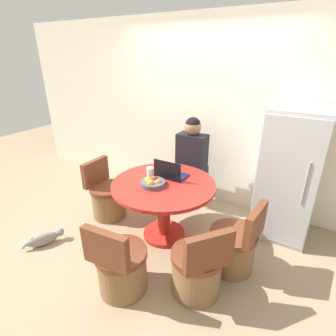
{
  "coord_description": "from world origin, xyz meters",
  "views": [
    {
      "loc": [
        1.43,
        -2.09,
        2.1
      ],
      "look_at": [
        0.02,
        0.29,
        0.88
      ],
      "focal_mm": 28.0,
      "sensor_mm": 36.0,
      "label": 1
    }
  ],
  "objects_px": {
    "chair_near_camera": "(121,268)",
    "person_seated": "(193,159)",
    "chair_right_side": "(234,247)",
    "chair_near_right_corner": "(197,270)",
    "cat": "(45,238)",
    "laptop": "(171,174)",
    "refrigerator": "(289,175)",
    "chair_left_side": "(108,198)",
    "fruit_bowl": "(153,183)",
    "dining_table": "(164,197)"
  },
  "relations": [
    {
      "from": "chair_near_camera",
      "to": "person_seated",
      "type": "height_order",
      "value": "person_seated"
    },
    {
      "from": "chair_right_side",
      "to": "chair_near_camera",
      "type": "bearing_deg",
      "value": -39.61
    },
    {
      "from": "chair_near_right_corner",
      "to": "person_seated",
      "type": "distance_m",
      "value": 1.63
    },
    {
      "from": "chair_right_side",
      "to": "cat",
      "type": "xyz_separation_m",
      "value": [
        -2.03,
        -0.78,
        -0.19
      ]
    },
    {
      "from": "laptop",
      "to": "cat",
      "type": "distance_m",
      "value": 1.68
    },
    {
      "from": "chair_near_camera",
      "to": "chair_near_right_corner",
      "type": "xyz_separation_m",
      "value": [
        0.63,
        0.34,
        0.0
      ]
    },
    {
      "from": "refrigerator",
      "to": "chair_left_side",
      "type": "xyz_separation_m",
      "value": [
        -2.12,
        -0.84,
        -0.52
      ]
    },
    {
      "from": "refrigerator",
      "to": "fruit_bowl",
      "type": "height_order",
      "value": "refrigerator"
    },
    {
      "from": "fruit_bowl",
      "to": "person_seated",
      "type": "bearing_deg",
      "value": 86.82
    },
    {
      "from": "dining_table",
      "to": "fruit_bowl",
      "type": "height_order",
      "value": "fruit_bowl"
    },
    {
      "from": "chair_left_side",
      "to": "chair_near_right_corner",
      "type": "height_order",
      "value": "same"
    },
    {
      "from": "chair_left_side",
      "to": "cat",
      "type": "xyz_separation_m",
      "value": [
        -0.23,
        -0.86,
        -0.19
      ]
    },
    {
      "from": "refrigerator",
      "to": "dining_table",
      "type": "relative_size",
      "value": 1.32
    },
    {
      "from": "chair_right_side",
      "to": "chair_near_camera",
      "type": "xyz_separation_m",
      "value": [
        -0.82,
        -0.81,
        0.0
      ]
    },
    {
      "from": "laptop",
      "to": "fruit_bowl",
      "type": "distance_m",
      "value": 0.3
    },
    {
      "from": "fruit_bowl",
      "to": "cat",
      "type": "distance_m",
      "value": 1.47
    },
    {
      "from": "chair_near_right_corner",
      "to": "person_seated",
      "type": "xyz_separation_m",
      "value": [
        -0.73,
        1.38,
        0.48
      ]
    },
    {
      "from": "chair_left_side",
      "to": "chair_near_right_corner",
      "type": "bearing_deg",
      "value": -109.4
    },
    {
      "from": "refrigerator",
      "to": "chair_right_side",
      "type": "relative_size",
      "value": 1.99
    },
    {
      "from": "dining_table",
      "to": "chair_near_right_corner",
      "type": "bearing_deg",
      "value": -38.62
    },
    {
      "from": "person_seated",
      "to": "chair_right_side",
      "type": "bearing_deg",
      "value": 135.45
    },
    {
      "from": "chair_right_side",
      "to": "cat",
      "type": "relative_size",
      "value": 1.81
    },
    {
      "from": "dining_table",
      "to": "chair_near_camera",
      "type": "height_order",
      "value": "chair_near_camera"
    },
    {
      "from": "dining_table",
      "to": "chair_near_camera",
      "type": "distance_m",
      "value": 0.95
    },
    {
      "from": "chair_near_camera",
      "to": "cat",
      "type": "xyz_separation_m",
      "value": [
        -1.21,
        0.04,
        -0.19
      ]
    },
    {
      "from": "dining_table",
      "to": "laptop",
      "type": "relative_size",
      "value": 3.36
    },
    {
      "from": "chair_near_right_corner",
      "to": "laptop",
      "type": "relative_size",
      "value": 2.23
    },
    {
      "from": "chair_left_side",
      "to": "chair_near_right_corner",
      "type": "relative_size",
      "value": 1.0
    },
    {
      "from": "dining_table",
      "to": "fruit_bowl",
      "type": "xyz_separation_m",
      "value": [
        -0.07,
        -0.12,
        0.22
      ]
    },
    {
      "from": "chair_near_camera",
      "to": "chair_left_side",
      "type": "relative_size",
      "value": 1.0
    },
    {
      "from": "refrigerator",
      "to": "chair_near_camera",
      "type": "distance_m",
      "value": 2.14
    },
    {
      "from": "fruit_bowl",
      "to": "refrigerator",
      "type": "bearing_deg",
      "value": 36.48
    },
    {
      "from": "refrigerator",
      "to": "chair_left_side",
      "type": "bearing_deg",
      "value": -158.47
    },
    {
      "from": "dining_table",
      "to": "chair_right_side",
      "type": "bearing_deg",
      "value": -5.57
    },
    {
      "from": "chair_left_side",
      "to": "fruit_bowl",
      "type": "height_order",
      "value": "fruit_bowl"
    },
    {
      "from": "chair_left_side",
      "to": "chair_right_side",
      "type": "bearing_deg",
      "value": -92.87
    },
    {
      "from": "laptop",
      "to": "refrigerator",
      "type": "bearing_deg",
      "value": -151.5
    },
    {
      "from": "chair_near_right_corner",
      "to": "cat",
      "type": "bearing_deg",
      "value": -42.16
    },
    {
      "from": "chair_near_right_corner",
      "to": "person_seated",
      "type": "relative_size",
      "value": 0.59
    },
    {
      "from": "chair_near_camera",
      "to": "laptop",
      "type": "bearing_deg",
      "value": -90.47
    },
    {
      "from": "chair_right_side",
      "to": "cat",
      "type": "bearing_deg",
      "value": -63.54
    },
    {
      "from": "chair_right_side",
      "to": "fruit_bowl",
      "type": "height_order",
      "value": "fruit_bowl"
    },
    {
      "from": "chair_left_side",
      "to": "fruit_bowl",
      "type": "distance_m",
      "value": 0.98
    },
    {
      "from": "chair_left_side",
      "to": "person_seated",
      "type": "height_order",
      "value": "person_seated"
    },
    {
      "from": "cat",
      "to": "person_seated",
      "type": "bearing_deg",
      "value": -6.43
    },
    {
      "from": "chair_near_camera",
      "to": "cat",
      "type": "relative_size",
      "value": 1.81
    },
    {
      "from": "refrigerator",
      "to": "cat",
      "type": "bearing_deg",
      "value": -144.11
    },
    {
      "from": "refrigerator",
      "to": "fruit_bowl",
      "type": "relative_size",
      "value": 5.75
    },
    {
      "from": "refrigerator",
      "to": "fruit_bowl",
      "type": "bearing_deg",
      "value": -143.52
    },
    {
      "from": "person_seated",
      "to": "cat",
      "type": "distance_m",
      "value": 2.12
    }
  ]
}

